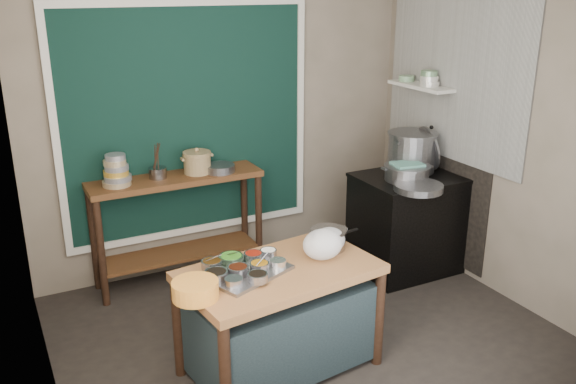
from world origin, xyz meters
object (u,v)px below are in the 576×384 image
condiment_tray (246,272)px  ceramic_crock (197,163)px  back_counter (179,229)px  utensil_cup (158,173)px  steamer (407,173)px  saucepan (328,239)px  stove_block (408,224)px  prep_table (280,320)px  stock_pot (412,152)px  yellow_basin (195,290)px

condiment_tray → ceramic_crock: bearing=81.2°
back_counter → ceramic_crock: bearing=0.5°
utensil_cup → steamer: 2.10m
saucepan → ceramic_crock: (-0.42, 1.46, 0.21)m
back_counter → stove_block: back_counter is taller
prep_table → stock_pot: stock_pot is taller
saucepan → utensil_cup: size_ratio=1.72×
condiment_tray → yellow_basin: size_ratio=1.89×
stove_block → utensil_cup: 2.25m
yellow_basin → saucepan: size_ratio=1.06×
back_counter → ceramic_crock: size_ratio=5.87×
back_counter → utensil_cup: utensil_cup is taller
yellow_basin → steamer: steamer is taller
utensil_cup → stock_pot: 2.22m
utensil_cup → steamer: utensil_cup is taller
saucepan → steamer: size_ratio=0.63×
back_counter → yellow_basin: size_ratio=5.30×
saucepan → stock_pot: size_ratio=0.57×
back_counter → stove_block: size_ratio=1.61×
condiment_tray → stock_pot: bearing=25.1°
ceramic_crock → stock_pot: stock_pot is taller
back_counter → steamer: 2.02m
condiment_tray → yellow_basin: (-0.38, -0.15, 0.04)m
prep_table → stove_block: stove_block is taller
condiment_tray → saucepan: bearing=7.9°
prep_table → stove_block: 1.92m
prep_table → ceramic_crock: ceramic_crock is taller
condiment_tray → ceramic_crock: 1.59m
stove_block → steamer: (-0.11, -0.07, 0.52)m
ceramic_crock → prep_table: bearing=-90.6°
stove_block → saucepan: size_ratio=3.50×
back_counter → condiment_tray: back_counter is taller
prep_table → utensil_cup: size_ratio=8.36×
stove_block → ceramic_crock: size_ratio=3.64×
condiment_tray → prep_table: bearing=-7.7°
prep_table → ceramic_crock: 1.71m
saucepan → utensil_cup: utensil_cup is taller
ceramic_crock → stock_pot: (1.79, -0.60, 0.02)m
prep_table → yellow_basin: 0.75m
prep_table → utensil_cup: 1.74m
ceramic_crock → steamer: size_ratio=0.61×
yellow_basin → steamer: size_ratio=0.67×
condiment_tray → stock_pot: (2.03, 0.95, 0.29)m
yellow_basin → saucepan: (1.04, 0.24, 0.02)m
back_counter → steamer: (1.79, -0.80, 0.47)m
stove_block → stock_pot: stock_pot is taller
steamer → condiment_tray: bearing=-157.7°
utensil_cup → prep_table: bearing=-78.6°
back_counter → ceramic_crock: (0.20, 0.00, 0.56)m
prep_table → condiment_tray: size_ratio=2.42×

